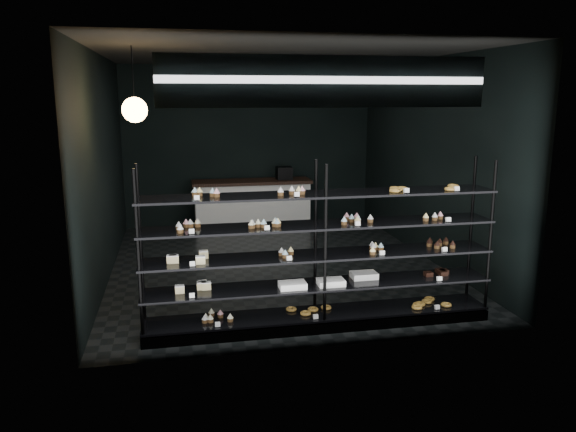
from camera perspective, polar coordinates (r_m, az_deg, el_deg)
The scene contains 5 objects.
room at distance 8.55m, azimuth -1.32°, elevation 5.33°, with size 5.01×6.01×3.20m.
display_shelf at distance 6.42m, azimuth 3.03°, elevation -5.90°, with size 4.00×0.50×1.91m.
signage at distance 5.63m, azimuth 4.01°, elevation 13.48°, with size 3.30×0.05×0.50m.
pendant_lamp at distance 6.93m, azimuth -15.31°, elevation 10.37°, with size 0.30×0.30×0.88m.
service_counter at distance 11.16m, azimuth -3.62°, elevation 1.23°, with size 2.33×0.65×1.23m.
Camera 1 is at (-1.48, -8.35, 2.62)m, focal length 35.00 mm.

